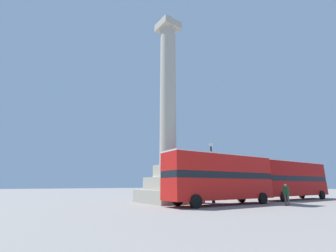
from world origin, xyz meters
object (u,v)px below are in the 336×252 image
Objects in this scene: bus_b at (292,179)px; street_lamp at (212,167)px; equestrian_statue at (196,186)px; pedestrian_near_lamp at (286,193)px; bus_a at (221,177)px; monument_column at (168,132)px.

street_lamp reaches higher than bus_b.
equestrian_statue reaches higher than pedestrian_near_lamp.
equestrian_statue is 3.15× the size of pedestrian_near_lamp.
bus_b is at bearing 3.62° from bus_a.
monument_column is at bearing 41.28° from pedestrian_near_lamp.
street_lamp is (0.94, 1.89, 1.00)m from bus_a.
bus_a is 12.21m from bus_b.
monument_column is at bearing -157.13° from equestrian_statue.
street_lamp is 3.33× the size of pedestrian_near_lamp.
street_lamp is at bearing -42.94° from monument_column.
bus_a is 2.34m from street_lamp.
monument_column is at bearing 137.06° from street_lamp.
street_lamp is (3.21, -2.99, -3.64)m from monument_column.
monument_column is 12.11m from pedestrian_near_lamp.
bus_a is at bearing 51.21° from pedestrian_near_lamp.
pedestrian_near_lamp is at bearing -111.11° from equestrian_statue.
monument_column is 1.90× the size of bus_b.
street_lamp reaches higher than bus_a.
equestrian_statue is at bearing 32.19° from monument_column.
pedestrian_near_lamp is at bearing -40.64° from bus_a.
bus_a is at bearing -176.83° from bus_b.
equestrian_statue is at bearing 121.43° from bus_b.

